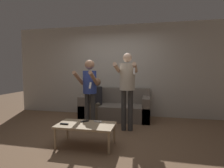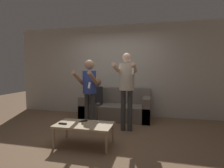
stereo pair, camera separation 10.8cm
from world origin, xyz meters
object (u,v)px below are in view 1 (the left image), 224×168
(couch, at_px, (116,108))
(person_standing_left, at_px, (89,86))
(person_standing_right, at_px, (127,82))
(remote_far, at_px, (98,122))
(coffee_table, at_px, (86,126))
(remote_mid, at_px, (85,121))
(person_seated, at_px, (96,97))
(remote_near, at_px, (64,124))

(couch, xyz_separation_m, person_standing_left, (-0.44, -0.94, 0.71))
(person_standing_right, relative_size, remote_far, 11.24)
(person_standing_right, distance_m, coffee_table, 1.35)
(person_standing_left, distance_m, remote_mid, 1.01)
(person_seated, height_order, remote_far, person_seated)
(couch, relative_size, person_standing_left, 1.19)
(couch, height_order, coffee_table, couch)
(remote_mid, relative_size, remote_far, 0.92)
(coffee_table, bearing_deg, person_seated, 100.63)
(person_standing_right, bearing_deg, couch, 114.97)
(couch, height_order, person_standing_left, person_standing_left)
(person_standing_left, xyz_separation_m, coffee_table, (0.25, -0.94, -0.63))
(person_standing_right, height_order, coffee_table, person_standing_right)
(couch, distance_m, remote_far, 1.73)
(person_seated, bearing_deg, person_standing_right, -38.96)
(person_standing_left, distance_m, coffee_table, 1.16)
(couch, bearing_deg, remote_near, -105.67)
(remote_near, xyz_separation_m, remote_far, (0.55, 0.25, 0.00))
(person_standing_left, bearing_deg, person_seated, 95.19)
(person_seated, relative_size, remote_far, 7.41)
(person_standing_left, relative_size, remote_mid, 11.30)
(person_standing_right, height_order, remote_near, person_standing_right)
(coffee_table, bearing_deg, remote_near, -164.93)
(couch, relative_size, person_standing_right, 1.10)
(person_seated, distance_m, coffee_table, 1.76)
(remote_far, bearing_deg, couch, 89.67)
(coffee_table, relative_size, remote_near, 6.79)
(person_seated, xyz_separation_m, remote_far, (0.50, -1.55, -0.21))
(coffee_table, bearing_deg, remote_mid, 117.87)
(person_standing_right, height_order, person_seated, person_standing_right)
(remote_mid, bearing_deg, person_standing_right, 49.41)
(couch, distance_m, remote_near, 2.06)
(person_seated, height_order, remote_mid, person_seated)
(coffee_table, relative_size, remote_mid, 7.29)
(person_standing_right, relative_size, remote_near, 11.43)
(person_standing_left, relative_size, remote_near, 10.53)
(remote_mid, bearing_deg, person_standing_left, 102.63)
(person_standing_left, relative_size, coffee_table, 1.55)
(person_standing_right, distance_m, remote_mid, 1.27)
(person_seated, bearing_deg, remote_mid, -80.96)
(remote_near, height_order, remote_mid, same)
(person_seated, bearing_deg, remote_near, -91.55)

